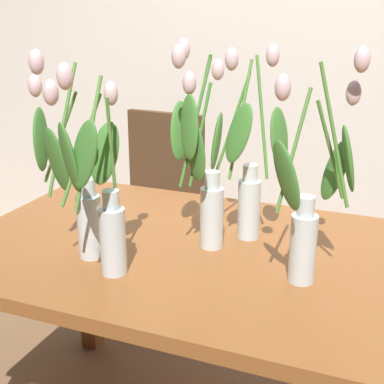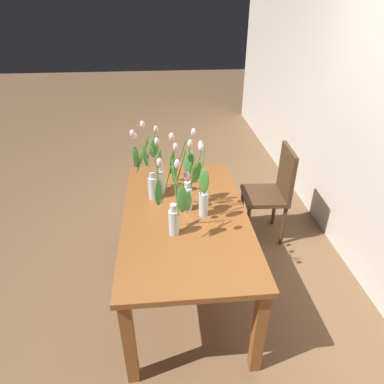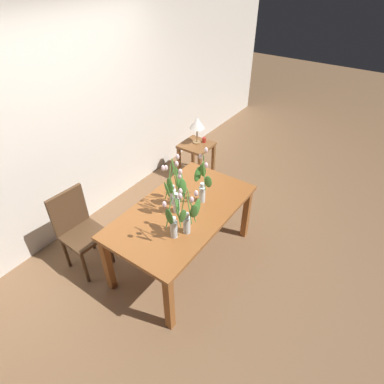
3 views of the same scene
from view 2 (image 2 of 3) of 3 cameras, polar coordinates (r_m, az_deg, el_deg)
name	(u,v)px [view 2 (image 2 of 3)]	position (r m, az deg, el deg)	size (l,w,h in m)	color
ground_plane	(186,287)	(2.96, -1.03, -15.60)	(18.00, 18.00, 0.00)	brown
dining_table	(185,224)	(2.53, -1.16, -5.38)	(1.60, 0.90, 0.74)	brown
tulip_vase_0	(149,173)	(2.59, -7.27, 3.11)	(0.16, 0.24, 0.56)	silver
tulip_vase_1	(201,189)	(2.36, 1.47, 0.54)	(0.24, 0.16, 0.58)	silver
tulip_vase_2	(157,169)	(2.70, -5.87, 3.82)	(0.18, 0.18, 0.58)	silver
tulip_vase_3	(174,209)	(2.16, -2.95, -2.90)	(0.21, 0.25, 0.59)	silver
tulip_vase_4	(184,182)	(2.43, -1.35, 1.69)	(0.17, 0.22, 0.59)	silver
dining_chair	(273,189)	(3.30, 13.48, 0.53)	(0.42, 0.42, 0.93)	#4C331E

